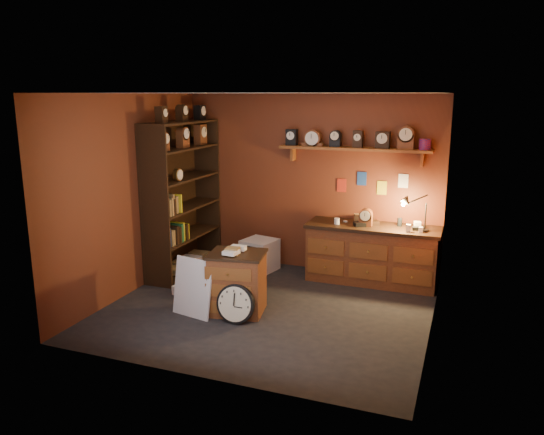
{
  "coord_description": "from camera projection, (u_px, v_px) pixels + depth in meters",
  "views": [
    {
      "loc": [
        2.29,
        -5.93,
        2.69
      ],
      "look_at": [
        -0.08,
        0.35,
        1.12
      ],
      "focal_mm": 35.0,
      "sensor_mm": 36.0,
      "label": 1
    }
  ],
  "objects": [
    {
      "name": "workbench",
      "position": [
        372.0,
        251.0,
        7.67
      ],
      "size": [
        1.89,
        0.66,
        1.36
      ],
      "color": "brown",
      "rests_on": "ground"
    },
    {
      "name": "floor_box_c",
      "position": [
        214.0,
        284.0,
        7.42
      ],
      "size": [
        0.26,
        0.23,
        0.18
      ],
      "primitive_type": "cube",
      "rotation": [
        0.0,
        0.0,
        0.1
      ],
      "color": "olive",
      "rests_on": "ground"
    },
    {
      "name": "shelving_unit",
      "position": [
        181.0,
        191.0,
        8.02
      ],
      "size": [
        0.47,
        1.6,
        2.58
      ],
      "color": "black",
      "rests_on": "ground"
    },
    {
      "name": "room_shell",
      "position": [
        274.0,
        175.0,
        6.49
      ],
      "size": [
        4.02,
        3.62,
        2.71
      ],
      "color": "brown",
      "rests_on": "ground"
    },
    {
      "name": "big_round_clock",
      "position": [
        235.0,
        304.0,
        6.35
      ],
      "size": [
        0.48,
        0.16,
        0.48
      ],
      "color": "black",
      "rests_on": "ground"
    },
    {
      "name": "floor_box_a",
      "position": [
        200.0,
        284.0,
        7.46
      ],
      "size": [
        0.31,
        0.3,
        0.15
      ],
      "primitive_type": "cube",
      "rotation": [
        0.0,
        0.0,
        0.5
      ],
      "color": "olive",
      "rests_on": "ground"
    },
    {
      "name": "white_panel",
      "position": [
        193.0,
        315.0,
        6.62
      ],
      "size": [
        0.58,
        0.26,
        0.73
      ],
      "primitive_type": "cube",
      "rotation": [
        -0.17,
        0.0,
        -0.2
      ],
      "color": "silver",
      "rests_on": "ground"
    },
    {
      "name": "floor_box_b",
      "position": [
        184.0,
        289.0,
        7.3
      ],
      "size": [
        0.28,
        0.3,
        0.13
      ],
      "primitive_type": "cube",
      "rotation": [
        0.0,
        0.0,
        -0.28
      ],
      "color": "white",
      "rests_on": "ground"
    },
    {
      "name": "mini_fridge",
      "position": [
        260.0,
        255.0,
        8.24
      ],
      "size": [
        0.56,
        0.58,
        0.49
      ],
      "rotation": [
        0.0,
        0.0,
        -0.22
      ],
      "color": "silver",
      "rests_on": "ground"
    },
    {
      "name": "floor",
      "position": [
        268.0,
        309.0,
        6.8
      ],
      "size": [
        4.0,
        4.0,
        0.0
      ],
      "primitive_type": "plane",
      "color": "black",
      "rests_on": "ground"
    },
    {
      "name": "low_cabinet",
      "position": [
        237.0,
        280.0,
        6.61
      ],
      "size": [
        0.77,
        0.68,
        0.87
      ],
      "rotation": [
        0.0,
        0.0,
        0.18
      ],
      "color": "brown",
      "rests_on": "ground"
    }
  ]
}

